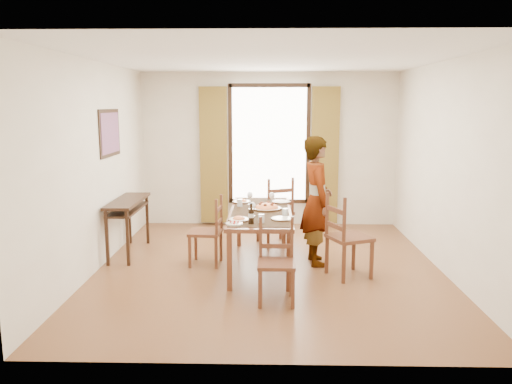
{
  "coord_description": "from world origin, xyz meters",
  "views": [
    {
      "loc": [
        -0.02,
        -6.36,
        2.14
      ],
      "look_at": [
        -0.18,
        0.14,
        1.0
      ],
      "focal_mm": 35.0,
      "sensor_mm": 36.0,
      "label": 1
    }
  ],
  "objects_px": {
    "man": "(317,201)",
    "pasta_platter": "(267,206)",
    "console_table": "(128,208)",
    "dining_table": "(260,215)"
  },
  "relations": [
    {
      "from": "console_table",
      "to": "man",
      "type": "distance_m",
      "value": 2.7
    },
    {
      "from": "console_table",
      "to": "man",
      "type": "bearing_deg",
      "value": -7.8
    },
    {
      "from": "dining_table",
      "to": "pasta_platter",
      "type": "xyz_separation_m",
      "value": [
        0.08,
        0.07,
        0.12
      ]
    },
    {
      "from": "dining_table",
      "to": "man",
      "type": "height_order",
      "value": "man"
    },
    {
      "from": "console_table",
      "to": "dining_table",
      "type": "distance_m",
      "value": 1.98
    },
    {
      "from": "man",
      "to": "console_table",
      "type": "bearing_deg",
      "value": 74.39
    },
    {
      "from": "dining_table",
      "to": "man",
      "type": "distance_m",
      "value": 0.78
    },
    {
      "from": "man",
      "to": "pasta_platter",
      "type": "distance_m",
      "value": 0.68
    },
    {
      "from": "dining_table",
      "to": "man",
      "type": "bearing_deg",
      "value": 9.18
    },
    {
      "from": "console_table",
      "to": "dining_table",
      "type": "xyz_separation_m",
      "value": [
        1.91,
        -0.49,
        0.0
      ]
    }
  ]
}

